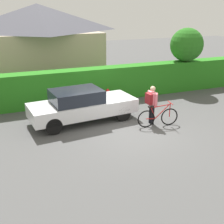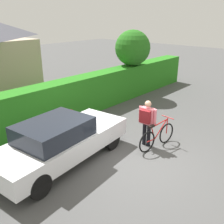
{
  "view_description": "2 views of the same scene",
  "coord_description": "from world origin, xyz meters",
  "px_view_note": "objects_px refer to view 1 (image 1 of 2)",
  "views": [
    {
      "loc": [
        -4.57,
        -9.29,
        4.6
      ],
      "look_at": [
        -0.66,
        0.51,
        0.71
      ],
      "focal_mm": 46.1,
      "sensor_mm": 36.0,
      "label": 1
    },
    {
      "loc": [
        -5.61,
        -3.87,
        4.22
      ],
      "look_at": [
        0.41,
        1.41,
        1.16
      ],
      "focal_mm": 41.01,
      "sensor_mm": 36.0,
      "label": 2
    }
  ],
  "objects_px": {
    "parked_car_near": "(81,105)",
    "person_rider": "(152,101)",
    "fire_hydrant": "(108,97)",
    "tree_kerbside": "(187,46)",
    "bicycle": "(158,117)"
  },
  "relations": [
    {
      "from": "parked_car_near",
      "to": "bicycle",
      "type": "distance_m",
      "value": 3.2
    },
    {
      "from": "fire_hydrant",
      "to": "parked_car_near",
      "type": "bearing_deg",
      "value": -137.41
    },
    {
      "from": "person_rider",
      "to": "tree_kerbside",
      "type": "bearing_deg",
      "value": 42.04
    },
    {
      "from": "parked_car_near",
      "to": "bicycle",
      "type": "relative_size",
      "value": 2.67
    },
    {
      "from": "fire_hydrant",
      "to": "person_rider",
      "type": "bearing_deg",
      "value": -75.37
    },
    {
      "from": "parked_car_near",
      "to": "tree_kerbside",
      "type": "height_order",
      "value": "tree_kerbside"
    },
    {
      "from": "parked_car_near",
      "to": "fire_hydrant",
      "type": "bearing_deg",
      "value": 42.59
    },
    {
      "from": "parked_car_near",
      "to": "tree_kerbside",
      "type": "relative_size",
      "value": 1.31
    },
    {
      "from": "tree_kerbside",
      "to": "fire_hydrant",
      "type": "height_order",
      "value": "tree_kerbside"
    },
    {
      "from": "parked_car_near",
      "to": "fire_hydrant",
      "type": "xyz_separation_m",
      "value": [
        1.81,
        1.66,
        -0.32
      ]
    },
    {
      "from": "tree_kerbside",
      "to": "fire_hydrant",
      "type": "xyz_separation_m",
      "value": [
        -5.08,
        -0.92,
        -2.13
      ]
    },
    {
      "from": "parked_car_near",
      "to": "person_rider",
      "type": "xyz_separation_m",
      "value": [
        2.59,
        -1.3,
        0.24
      ]
    },
    {
      "from": "tree_kerbside",
      "to": "person_rider",
      "type": "bearing_deg",
      "value": -137.96
    },
    {
      "from": "person_rider",
      "to": "tree_kerbside",
      "type": "height_order",
      "value": "tree_kerbside"
    },
    {
      "from": "parked_car_near",
      "to": "tree_kerbside",
      "type": "bearing_deg",
      "value": 20.53
    }
  ]
}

